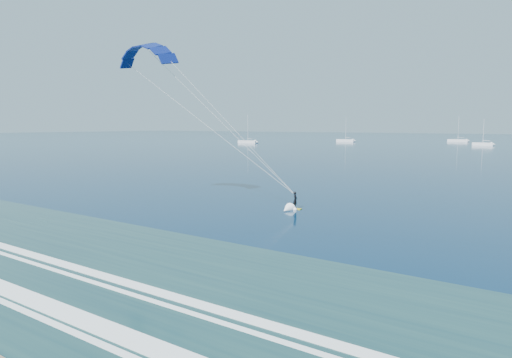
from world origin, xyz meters
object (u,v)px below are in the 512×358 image
object	(u,v)px
kitesurfer_rig	(215,116)
sailboat_0	(248,142)
sailboat_1	(346,140)
sailboat_2	(458,140)
sailboat_3	(483,144)

from	to	relation	value
kitesurfer_rig	sailboat_0	world-z (taller)	kitesurfer_rig
sailboat_1	sailboat_2	size ratio (longest dim) A/B	0.98
kitesurfer_rig	sailboat_0	bearing A→B (deg)	124.55
kitesurfer_rig	sailboat_1	xyz separation A→B (m)	(-60.05, 169.51, -8.31)
sailboat_0	sailboat_2	world-z (taller)	sailboat_0
sailboat_1	sailboat_2	world-z (taller)	sailboat_2
kitesurfer_rig	sailboat_2	distance (m)	201.67
sailboat_0	kitesurfer_rig	bearing A→B (deg)	-55.45
kitesurfer_rig	sailboat_3	xyz separation A→B (m)	(0.66, 162.70, -8.32)
sailboat_3	sailboat_0	bearing A→B (deg)	-160.35
sailboat_1	sailboat_3	bearing A→B (deg)	-6.41
sailboat_1	sailboat_3	world-z (taller)	sailboat_1
kitesurfer_rig	sailboat_0	distance (m)	158.53
kitesurfer_rig	sailboat_2	world-z (taller)	kitesurfer_rig
kitesurfer_rig	sailboat_1	distance (m)	180.03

